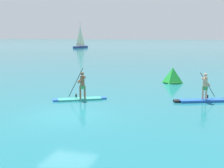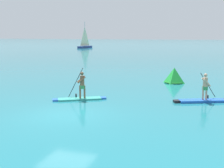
% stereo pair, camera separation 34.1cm
% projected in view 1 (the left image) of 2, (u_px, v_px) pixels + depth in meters
% --- Properties ---
extents(ground, '(440.00, 440.00, 0.00)m').
position_uv_depth(ground, '(67.00, 115.00, 14.65)').
color(ground, '#1E727F').
extents(paddleboarder_mid_center, '(3.05, 1.98, 1.95)m').
position_uv_depth(paddleboarder_mid_center, '(80.00, 94.00, 17.94)').
color(paddleboarder_mid_center, teal).
rests_on(paddleboarder_mid_center, ground).
extents(paddleboarder_far_right, '(3.30, 1.70, 1.69)m').
position_uv_depth(paddleboarder_far_right, '(203.00, 97.00, 17.44)').
color(paddleboarder_far_right, blue).
rests_on(paddleboarder_far_right, ground).
extents(race_marker_buoy, '(1.54, 1.54, 1.26)m').
position_uv_depth(race_marker_buoy, '(173.00, 76.00, 24.19)').
color(race_marker_buoy, green).
rests_on(race_marker_buoy, ground).
extents(sailboat_left_horizon, '(2.22, 6.33, 7.55)m').
position_uv_depth(sailboat_left_horizon, '(81.00, 45.00, 85.91)').
color(sailboat_left_horizon, navy).
rests_on(sailboat_left_horizon, ground).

